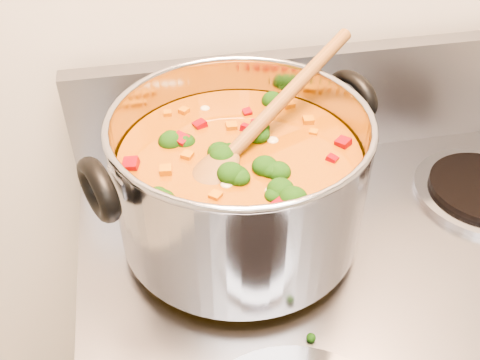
% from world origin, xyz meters
% --- Properties ---
extents(stockpot, '(0.35, 0.29, 0.17)m').
position_xyz_m(stockpot, '(-0.13, 1.30, 1.01)').
color(stockpot, '#A7A7AF').
rests_on(stockpot, electric_range).
extents(wooden_spoon, '(0.25, 0.21, 0.10)m').
position_xyz_m(wooden_spoon, '(-0.11, 1.31, 1.07)').
color(wooden_spoon, brown).
rests_on(wooden_spoon, stockpot).
extents(cooktop_crumbs, '(0.12, 0.01, 0.01)m').
position_xyz_m(cooktop_crumbs, '(-0.25, 1.44, 0.92)').
color(cooktop_crumbs, black).
rests_on(cooktop_crumbs, electric_range).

